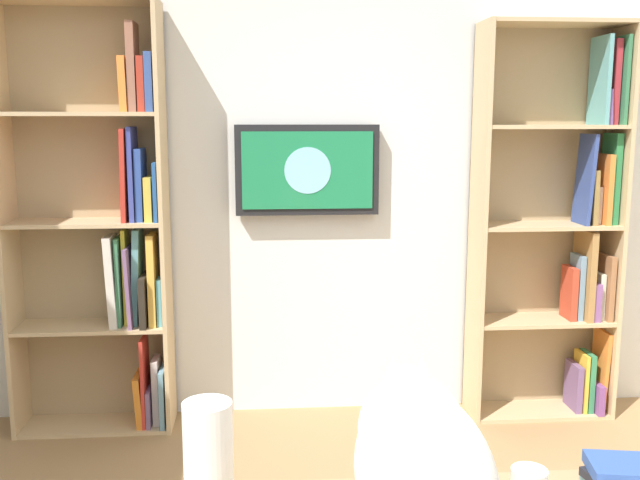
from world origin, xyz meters
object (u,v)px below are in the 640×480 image
at_px(bookshelf_right, 108,231).
at_px(paper_towel_roll, 208,456).
at_px(cat, 419,460).
at_px(desk_book_stack, 628,478).
at_px(bookshelf_left, 561,231).
at_px(wall_mounted_tv, 307,170).

height_order(bookshelf_right, paper_towel_roll, bookshelf_right).
height_order(cat, desk_book_stack, cat).
height_order(bookshelf_right, cat, bookshelf_right).
xyz_separation_m(bookshelf_left, cat, (1.28, 2.32, -0.09)).
bearing_deg(bookshelf_left, wall_mounted_tv, -3.45).
bearing_deg(paper_towel_roll, bookshelf_right, -72.87).
relative_size(bookshelf_left, desk_book_stack, 9.81).
distance_m(wall_mounted_tv, desk_book_stack, 2.41).
distance_m(bookshelf_left, paper_towel_roll, 2.77).
height_order(wall_mounted_tv, desk_book_stack, wall_mounted_tv).
xyz_separation_m(bookshelf_left, desk_book_stack, (0.76, 2.19, -0.22)).
distance_m(cat, paper_towel_roll, 0.46).
bearing_deg(desk_book_stack, bookshelf_left, -109.10).
height_order(bookshelf_left, desk_book_stack, bookshelf_left).
distance_m(bookshelf_left, desk_book_stack, 2.32).
xyz_separation_m(cat, paper_towel_roll, (0.44, -0.14, -0.05)).
bearing_deg(cat, paper_towel_roll, -18.10).
xyz_separation_m(bookshelf_left, wall_mounted_tv, (1.36, -0.08, 0.33)).
bearing_deg(paper_towel_roll, wall_mounted_tv, -98.98).
relative_size(bookshelf_right, cat, 3.39).
bearing_deg(wall_mounted_tv, bookshelf_right, 4.59).
xyz_separation_m(wall_mounted_tv, paper_towel_roll, (0.36, 2.26, -0.47)).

